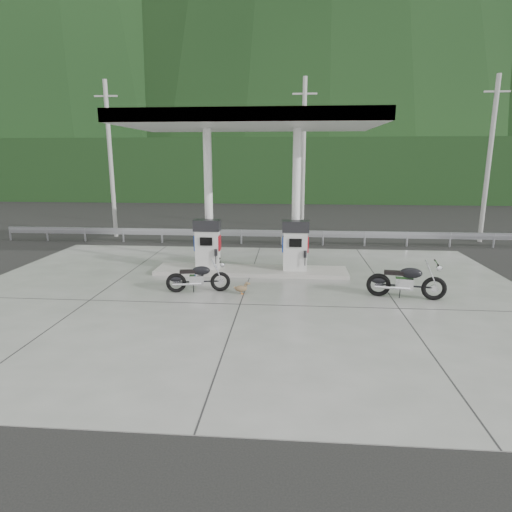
# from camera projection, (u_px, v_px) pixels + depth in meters

# --- Properties ---
(ground) EXTENTS (160.00, 160.00, 0.00)m
(ground) POSITION_uv_depth(u_px,v_px,m) (244.00, 294.00, 13.32)
(ground) COLOR black
(ground) RESTS_ON ground
(forecourt_apron) EXTENTS (18.00, 14.00, 0.02)m
(forecourt_apron) POSITION_uv_depth(u_px,v_px,m) (244.00, 294.00, 13.32)
(forecourt_apron) COLOR slate
(forecourt_apron) RESTS_ON ground
(pump_island) EXTENTS (7.00, 1.40, 0.15)m
(pump_island) POSITION_uv_depth(u_px,v_px,m) (251.00, 271.00, 15.73)
(pump_island) COLOR gray
(pump_island) RESTS_ON forecourt_apron
(gas_pump_left) EXTENTS (0.95, 0.55, 1.80)m
(gas_pump_left) POSITION_uv_depth(u_px,v_px,m) (208.00, 244.00, 15.63)
(gas_pump_left) COLOR silver
(gas_pump_left) RESTS_ON pump_island
(gas_pump_right) EXTENTS (0.95, 0.55, 1.80)m
(gas_pump_right) POSITION_uv_depth(u_px,v_px,m) (295.00, 245.00, 15.38)
(gas_pump_right) COLOR silver
(gas_pump_right) RESTS_ON pump_island
(canopy_column_left) EXTENTS (0.30, 0.30, 5.00)m
(canopy_column_left) POSITION_uv_depth(u_px,v_px,m) (209.00, 199.00, 15.67)
(canopy_column_left) COLOR white
(canopy_column_left) RESTS_ON pump_island
(canopy_column_right) EXTENTS (0.30, 0.30, 5.00)m
(canopy_column_right) POSITION_uv_depth(u_px,v_px,m) (296.00, 200.00, 15.41)
(canopy_column_right) COLOR white
(canopy_column_right) RESTS_ON pump_island
(canopy_roof) EXTENTS (8.50, 5.00, 0.40)m
(canopy_roof) POSITION_uv_depth(u_px,v_px,m) (251.00, 121.00, 14.55)
(canopy_roof) COLOR silver
(canopy_roof) RESTS_ON canopy_column_left
(guardrail) EXTENTS (26.00, 0.16, 1.42)m
(guardrail) POSITION_uv_depth(u_px,v_px,m) (261.00, 230.00, 20.93)
(guardrail) COLOR gray
(guardrail) RESTS_ON ground
(road) EXTENTS (60.00, 7.00, 0.01)m
(road) POSITION_uv_depth(u_px,v_px,m) (266.00, 232.00, 24.49)
(road) COLOR black
(road) RESTS_ON ground
(utility_pole_a) EXTENTS (0.22, 0.22, 8.00)m
(utility_pole_a) POSITION_uv_depth(u_px,v_px,m) (111.00, 161.00, 22.28)
(utility_pole_a) COLOR gray
(utility_pole_a) RESTS_ON ground
(utility_pole_b) EXTENTS (0.22, 0.22, 8.00)m
(utility_pole_b) POSITION_uv_depth(u_px,v_px,m) (303.00, 161.00, 21.50)
(utility_pole_b) COLOR gray
(utility_pole_b) RESTS_ON ground
(utility_pole_c) EXTENTS (0.22, 0.22, 8.00)m
(utility_pole_c) POSITION_uv_depth(u_px,v_px,m) (489.00, 161.00, 20.79)
(utility_pole_c) COLOR gray
(utility_pole_c) RESTS_ON ground
(tree_band) EXTENTS (80.00, 6.00, 6.00)m
(tree_band) POSITION_uv_depth(u_px,v_px,m) (277.00, 170.00, 41.80)
(tree_band) COLOR black
(tree_band) RESTS_ON ground
(forested_hills) EXTENTS (100.00, 40.00, 140.00)m
(forested_hills) POSITION_uv_depth(u_px,v_px,m) (282.00, 184.00, 71.61)
(forested_hills) COLOR black
(forested_hills) RESTS_ON ground
(motorcycle_left) EXTENTS (1.95, 0.91, 0.89)m
(motorcycle_left) POSITION_uv_depth(u_px,v_px,m) (198.00, 278.00, 13.43)
(motorcycle_left) COLOR black
(motorcycle_left) RESTS_ON forecourt_apron
(motorcycle_right) EXTENTS (2.23, 1.02, 1.02)m
(motorcycle_right) POSITION_uv_depth(u_px,v_px,m) (406.00, 282.00, 12.80)
(motorcycle_right) COLOR black
(motorcycle_right) RESTS_ON forecourt_apron
(duck) EXTENTS (0.48, 0.17, 0.33)m
(duck) POSITION_uv_depth(u_px,v_px,m) (241.00, 289.00, 13.25)
(duck) COLOR brown
(duck) RESTS_ON forecourt_apron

